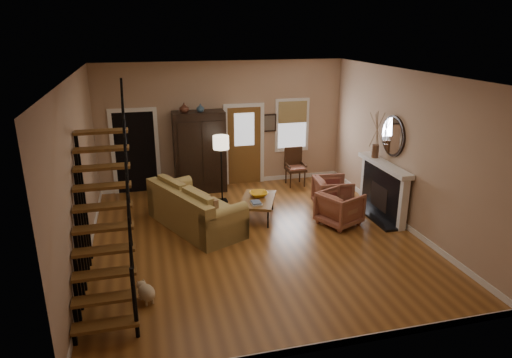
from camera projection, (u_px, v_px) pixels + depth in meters
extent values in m
plane|color=brown|center=(256.00, 239.00, 9.33)|extent=(7.00, 7.00, 0.00)
plane|color=white|center=(256.00, 74.00, 8.28)|extent=(7.00, 7.00, 0.00)
cube|color=tan|center=(223.00, 125.00, 12.02)|extent=(6.50, 0.04, 3.30)
cube|color=tan|center=(78.00, 174.00, 8.05)|extent=(0.04, 7.00, 3.30)
cube|color=tan|center=(406.00, 151.00, 9.56)|extent=(0.04, 7.00, 3.30)
cube|color=black|center=(136.00, 151.00, 11.81)|extent=(1.00, 0.36, 2.10)
cube|color=brown|center=(244.00, 146.00, 12.32)|extent=(0.90, 0.06, 2.10)
cube|color=silver|center=(292.00, 125.00, 12.47)|extent=(0.96, 0.06, 1.46)
cube|color=black|center=(384.00, 191.00, 10.34)|extent=(0.24, 1.60, 1.15)
cube|color=white|center=(384.00, 165.00, 10.12)|extent=(0.30, 1.95, 0.10)
cylinder|color=silver|center=(392.00, 136.00, 9.95)|extent=(0.05, 0.90, 0.90)
imported|color=#4C2619|center=(184.00, 108.00, 11.18)|extent=(0.24, 0.24, 0.25)
imported|color=#334C60|center=(200.00, 108.00, 11.28)|extent=(0.20, 0.20, 0.21)
imported|color=gold|center=(259.00, 194.00, 10.34)|extent=(0.41, 0.41, 0.10)
imported|color=brown|center=(340.00, 208.00, 9.90)|extent=(1.08, 1.07, 0.75)
imported|color=brown|center=(333.00, 193.00, 10.78)|extent=(0.92, 0.90, 0.76)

